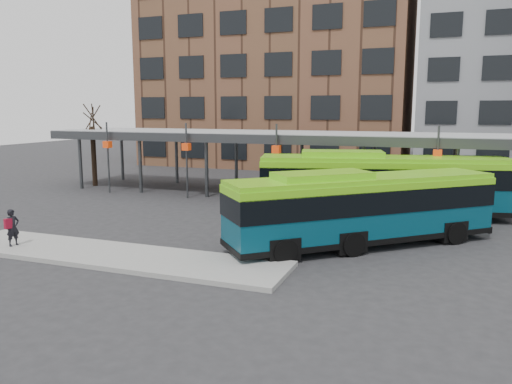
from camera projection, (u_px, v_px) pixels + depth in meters
name	position (u px, v px, depth m)	size (l,w,h in m)	color
ground	(272.00, 251.00, 20.08)	(120.00, 120.00, 0.00)	#28282B
boarding_island	(112.00, 255.00, 19.18)	(14.00, 3.00, 0.18)	gray
canopy	(336.00, 137.00, 31.36)	(40.00, 6.53, 4.80)	#999B9E
tree	(94.00, 153.00, 36.96)	(1.64, 1.64, 5.60)	black
building_brick	(279.00, 57.00, 51.31)	(26.00, 14.00, 22.00)	brown
bus_front	(362.00, 207.00, 20.56)	(10.33, 9.49, 3.19)	#073E52
bus_rear	(381.00, 183.00, 26.19)	(12.94, 5.69, 3.49)	#073E52
pedestrian	(12.00, 227.00, 20.08)	(0.47, 0.64, 1.50)	black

